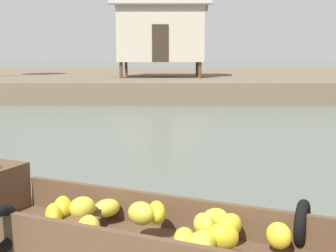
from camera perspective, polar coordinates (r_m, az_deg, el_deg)
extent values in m
plane|color=#596056|center=(9.76, -8.66, -3.68)|extent=(300.00, 300.00, 0.00)
cube|color=brown|center=(28.77, -2.57, 5.66)|extent=(160.00, 20.00, 0.94)
cube|color=brown|center=(5.37, 1.06, -10.70)|extent=(3.83, 1.73, 0.38)
cube|color=brown|center=(4.39, -5.20, -15.38)|extent=(3.83, 1.73, 0.38)
cube|color=brown|center=(5.29, -10.55, -10.98)|extent=(0.64, 1.12, 0.05)
torus|color=black|center=(5.13, 16.36, -11.60)|extent=(0.32, 0.52, 0.52)
torus|color=black|center=(5.07, -20.04, -12.02)|extent=(0.32, 0.52, 0.52)
ellipsoid|color=gold|center=(4.97, -3.34, -10.79)|extent=(0.41, 0.40, 0.25)
ellipsoid|color=yellow|center=(4.51, 6.86, -13.51)|extent=(0.32, 0.24, 0.28)
ellipsoid|color=yellow|center=(4.31, 4.53, -14.87)|extent=(0.28, 0.31, 0.25)
ellipsoid|color=gold|center=(4.51, 2.02, -13.90)|extent=(0.23, 0.33, 0.21)
ellipsoid|color=yellow|center=(5.52, -7.62, -10.09)|extent=(0.39, 0.37, 0.21)
ellipsoid|color=gold|center=(4.67, 4.51, -12.17)|extent=(0.28, 0.33, 0.24)
ellipsoid|color=gold|center=(5.30, -10.60, -9.98)|extent=(0.39, 0.37, 0.25)
ellipsoid|color=yellow|center=(4.39, 4.18, -14.45)|extent=(0.37, 0.33, 0.26)
ellipsoid|color=yellow|center=(4.84, 13.63, -13.11)|extent=(0.33, 0.31, 0.27)
ellipsoid|color=yellow|center=(5.32, -12.95, -9.90)|extent=(0.20, 0.26, 0.27)
ellipsoid|color=yellow|center=(4.89, 7.67, -12.20)|extent=(0.37, 0.36, 0.26)
ellipsoid|color=gold|center=(4.97, 5.89, -11.41)|extent=(0.34, 0.27, 0.23)
ellipsoid|color=yellow|center=(5.22, -14.04, -10.82)|extent=(0.26, 0.37, 0.28)
ellipsoid|color=yellow|center=(4.85, -9.84, -12.48)|extent=(0.26, 0.35, 0.27)
ellipsoid|color=yellow|center=(5.05, -1.37, -10.69)|extent=(0.24, 0.35, 0.24)
cylinder|color=#4C3826|center=(22.79, -5.86, 6.93)|extent=(0.16, 0.16, 0.79)
cylinder|color=#4C3826|center=(22.69, 3.99, 6.95)|extent=(0.16, 0.16, 0.79)
cylinder|color=#4C3826|center=(25.24, -5.24, 7.13)|extent=(0.16, 0.16, 0.79)
cylinder|color=#4C3826|center=(25.15, 3.65, 7.15)|extent=(0.16, 0.16, 0.79)
cube|color=#B2A893|center=(23.90, -0.88, 11.50)|extent=(4.28, 2.86, 2.91)
cube|color=#2D2319|center=(22.43, -0.97, 10.25)|extent=(0.80, 0.04, 1.80)
cube|color=gray|center=(24.75, -0.85, 15.41)|extent=(4.98, 1.92, 0.98)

